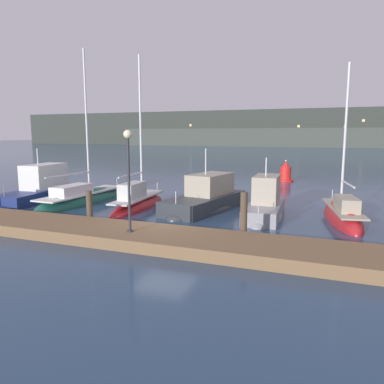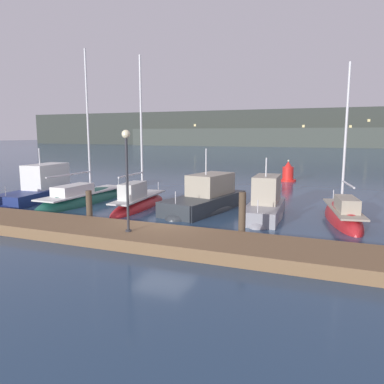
# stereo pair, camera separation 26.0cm
# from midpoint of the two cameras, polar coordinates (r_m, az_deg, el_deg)

# --- Properties ---
(ground_plane) EXTENTS (400.00, 400.00, 0.00)m
(ground_plane) POSITION_cam_midpoint_polar(r_m,az_deg,el_deg) (16.59, -4.03, -5.79)
(ground_plane) COLOR navy
(dock) EXTENTS (29.67, 2.80, 0.45)m
(dock) POSITION_cam_midpoint_polar(r_m,az_deg,el_deg) (14.85, -7.41, -6.70)
(dock) COLOR brown
(dock) RESTS_ON ground
(mooring_pile_1) EXTENTS (0.28, 0.28, 1.59)m
(mooring_pile_1) POSITION_cam_midpoint_polar(r_m,az_deg,el_deg) (18.03, -14.99, -2.30)
(mooring_pile_1) COLOR #4C3D2D
(mooring_pile_1) RESTS_ON ground
(mooring_pile_2) EXTENTS (0.28, 0.28, 1.95)m
(mooring_pile_2) POSITION_cam_midpoint_polar(r_m,az_deg,el_deg) (14.85, 8.14, -3.73)
(mooring_pile_2) COLOR #4C3D2D
(mooring_pile_2) RESTS_ON ground
(motorboat_berth_1) EXTENTS (2.91, 7.13, 3.80)m
(motorboat_berth_1) POSITION_cam_midpoint_polar(r_m,az_deg,el_deg) (26.01, -21.65, -0.09)
(motorboat_berth_1) COLOR navy
(motorboat_berth_1) RESTS_ON ground
(sailboat_berth_2) EXTENTS (2.02, 8.09, 10.04)m
(sailboat_berth_2) POSITION_cam_midpoint_polar(r_m,az_deg,el_deg) (23.92, -15.87, -1.34)
(sailboat_berth_2) COLOR #195647
(sailboat_berth_2) RESTS_ON ground
(sailboat_berth_3) EXTENTS (1.89, 6.38, 9.11)m
(sailboat_berth_3) POSITION_cam_midpoint_polar(r_m,az_deg,el_deg) (21.60, -7.83, -1.88)
(sailboat_berth_3) COLOR red
(sailboat_berth_3) RESTS_ON ground
(motorboat_berth_4) EXTENTS (3.54, 6.97, 4.07)m
(motorboat_berth_4) POSITION_cam_midpoint_polar(r_m,az_deg,el_deg) (20.83, 2.43, -1.86)
(motorboat_berth_4) COLOR #2D3338
(motorboat_berth_4) RESTS_ON ground
(motorboat_berth_5) EXTENTS (2.06, 5.46, 3.60)m
(motorboat_berth_5) POSITION_cam_midpoint_polar(r_m,az_deg,el_deg) (19.39, 11.42, -2.71)
(motorboat_berth_5) COLOR gray
(motorboat_berth_5) RESTS_ON ground
(sailboat_berth_6) EXTENTS (2.52, 6.33, 8.38)m
(sailboat_berth_6) POSITION_cam_midpoint_polar(r_m,az_deg,el_deg) (19.68, 22.34, -3.78)
(sailboat_berth_6) COLOR red
(sailboat_berth_6) RESTS_ON ground
(channel_buoy) EXTENTS (1.44, 1.44, 1.91)m
(channel_buoy) POSITION_cam_midpoint_polar(r_m,az_deg,el_deg) (34.48, 14.61, 2.76)
(channel_buoy) COLOR red
(channel_buoy) RESTS_ON ground
(dock_lamppost) EXTENTS (0.32, 0.32, 3.89)m
(dock_lamppost) POSITION_cam_midpoint_polar(r_m,az_deg,el_deg) (14.30, -9.41, 4.21)
(dock_lamppost) COLOR #2D2D33
(dock_lamppost) RESTS_ON dock
(hillside_backdrop) EXTENTS (240.00, 23.00, 12.53)m
(hillside_backdrop) POSITION_cam_midpoint_polar(r_m,az_deg,el_deg) (136.39, 19.73, 8.99)
(hillside_backdrop) COLOR #333833
(hillside_backdrop) RESTS_ON ground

